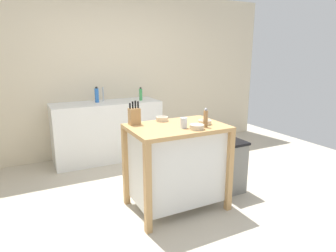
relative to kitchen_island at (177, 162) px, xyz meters
The scene contains 14 objects.
ground_plane 0.51m from the kitchen_island, behind, with size 6.91×6.91×0.00m, color #BCB29E.
wall_back 2.31m from the kitchen_island, 91.79° to the left, with size 5.91×0.10×2.60m, color beige.
kitchen_island is the anchor object (origin of this frame).
knife_block 0.66m from the kitchen_island, 147.56° to the left, with size 0.11×0.09×0.25m.
bowl_ceramic_small 0.49m from the kitchen_island, 65.88° to the right, with size 0.14×0.14×0.05m.
bowl_stoneware_deep 0.52m from the kitchen_island, 16.47° to the right, with size 0.14×0.14×0.04m.
bowl_ceramic_wide 0.50m from the kitchen_island, 100.70° to the left, with size 0.13×0.13×0.05m.
drinking_cup 0.47m from the kitchen_island, 85.22° to the right, with size 0.07×0.07×0.10m.
pepper_grinder 0.57m from the kitchen_island, 40.92° to the right, with size 0.04×0.04×0.20m.
trash_bin 0.76m from the kitchen_island, ahead, with size 0.36×0.28×0.63m.
sink_counter 1.84m from the kitchen_island, 97.79° to the left, with size 1.63×0.60×0.91m.
sink_faucet 2.04m from the kitchen_island, 97.24° to the left, with size 0.02×0.02×0.22m.
bottle_hand_soap 1.97m from the kitchen_island, 101.22° to the left, with size 0.06×0.06×0.24m.
bottle_dish_soap 1.85m from the kitchen_island, 80.29° to the left, with size 0.05×0.05×0.21m.
Camera 1 is at (-1.31, -2.52, 1.62)m, focal length 30.90 mm.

